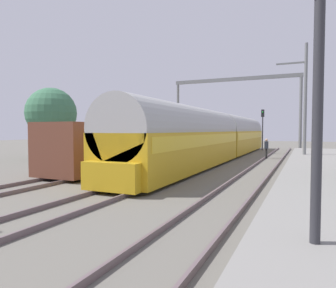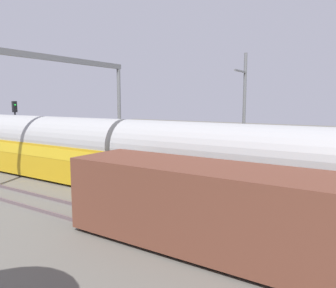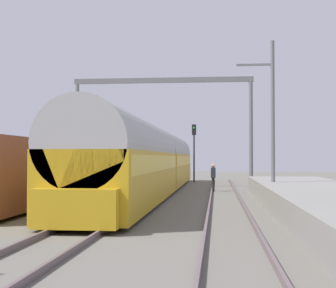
# 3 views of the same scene
# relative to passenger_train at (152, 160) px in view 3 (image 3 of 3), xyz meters

# --- Properties ---
(ground) EXTENTS (120.00, 120.00, 0.00)m
(ground) POSITION_rel_passenger_train_xyz_m (0.00, -12.74, -1.97)
(ground) COLOR #656159
(track_west) EXTENTS (1.52, 60.00, 0.16)m
(track_west) POSITION_rel_passenger_train_xyz_m (0.00, -12.74, -1.89)
(track_west) COLOR #625255
(track_west) RESTS_ON ground
(track_east) EXTENTS (1.52, 60.00, 0.16)m
(track_east) POSITION_rel_passenger_train_xyz_m (4.27, -12.74, -1.89)
(track_east) COLOR #625255
(track_east) RESTS_ON ground
(platform) EXTENTS (4.40, 28.00, 0.90)m
(platform) POSITION_rel_passenger_train_xyz_m (8.09, -10.74, -1.52)
(platform) COLOR gray
(platform) RESTS_ON ground
(passenger_train) EXTENTS (2.93, 32.85, 3.82)m
(passenger_train) POSITION_rel_passenger_train_xyz_m (0.00, 0.00, 0.00)
(passenger_train) COLOR gold
(passenger_train) RESTS_ON ground
(freight_car) EXTENTS (2.80, 13.00, 2.70)m
(freight_car) POSITION_rel_passenger_train_xyz_m (-4.27, -8.59, -0.50)
(freight_car) COLOR brown
(freight_car) RESTS_ON ground
(person_crossing) EXTENTS (0.30, 0.43, 1.73)m
(person_crossing) POSITION_rel_passenger_train_xyz_m (3.64, 1.87, -0.94)
(person_crossing) COLOR black
(person_crossing) RESTS_ON ground
(railway_signal_far) EXTENTS (0.36, 0.30, 4.97)m
(railway_signal_far) POSITION_rel_passenger_train_xyz_m (1.92, 13.31, 1.22)
(railway_signal_far) COLOR #2D2D33
(railway_signal_far) RESTS_ON ground
(catenary_gantry) EXTENTS (12.94, 0.28, 7.86)m
(catenary_gantry) POSITION_rel_passenger_train_xyz_m (0.00, 5.91, 3.69)
(catenary_gantry) COLOR slate
(catenary_gantry) RESTS_ON ground
(catenary_pole_east_mid) EXTENTS (1.90, 0.20, 8.00)m
(catenary_pole_east_mid) POSITION_rel_passenger_train_xyz_m (6.62, -4.37, 2.18)
(catenary_pole_east_mid) COLOR slate
(catenary_pole_east_mid) RESTS_ON ground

